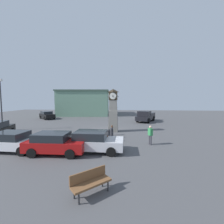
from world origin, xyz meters
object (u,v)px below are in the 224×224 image
car_navy_sedan (14,141)px  street_lamp_near_road (1,101)px  clock_tower (113,111)px  pedestrian_near_bench (150,134)px  car_near_tower (55,143)px  bollard_near_tower (107,142)px  car_by_building (94,141)px  bench (91,181)px  bollard_end_row (112,130)px  pickup_truck (146,116)px  bollard_far_row (112,133)px  bollard_mid_row (109,135)px  car_far_lot (47,115)px

car_navy_sedan → street_lamp_near_road: (-6.91, 6.92, 2.87)m
street_lamp_near_road → clock_tower: bearing=1.9°
pedestrian_near_bench → car_near_tower: bearing=-158.8°
street_lamp_near_road → bollard_near_tower: bearing=-22.9°
car_navy_sedan → pedestrian_near_bench: (10.13, 2.39, 0.19)m
car_near_tower → car_by_building: (2.54, 0.70, -0.00)m
bollard_near_tower → bench: bollard_near_tower is taller
bollard_near_tower → bollard_end_row: 4.25m
car_by_building → pickup_truck: pickup_truck is taller
bench → pedestrian_near_bench: 7.64m
car_near_tower → street_lamp_near_road: size_ratio=0.66×
bollard_far_row → pedestrian_near_bench: bearing=-29.0°
bench → street_lamp_near_road: street_lamp_near_road is taller
bollard_end_row → car_by_building: (-0.89, -5.00, 0.21)m
pedestrian_near_bench → bollard_far_row: bearing=151.0°
bollard_mid_row → car_navy_sedan: size_ratio=0.30×
pickup_truck → bench: bearing=-103.6°
bollard_mid_row → pickup_truck: pickup_truck is taller
bollard_end_row → street_lamp_near_road: 14.02m
bench → bollard_mid_row: bearing=90.7°
car_near_tower → bench: car_near_tower is taller
car_near_tower → car_by_building: size_ratio=1.00×
car_by_building → bench: size_ratio=2.65×
bollard_near_tower → car_by_building: (-0.86, -0.75, 0.23)m
bollard_end_row → pedestrian_near_bench: (3.43, -3.04, 0.36)m
clock_tower → street_lamp_near_road: 13.64m
bench → car_near_tower: bearing=129.5°
clock_tower → bollard_far_row: 3.61m
pedestrian_near_bench → street_lamp_near_road: street_lamp_near_road is taller
bollard_mid_row → car_by_building: car_by_building is taller
clock_tower → car_by_building: (-0.87, -6.94, -1.61)m
car_near_tower → pedestrian_near_bench: bearing=21.2°
pickup_truck → bollard_mid_row: bearing=-111.1°
car_navy_sedan → car_far_lot: 19.30m
car_near_tower → bollard_near_tower: bearing=23.0°
bollard_end_row → bollard_near_tower: bearing=-90.4°
clock_tower → pedestrian_near_bench: 6.24m
bollard_end_row → car_far_lot: size_ratio=0.25×
car_near_tower → bollard_far_row: bearing=52.3°
bollard_mid_row → pedestrian_near_bench: bearing=-9.0°
bollard_mid_row → bench: (0.09, -7.37, -0.06)m
bollard_mid_row → car_by_building: bearing=-107.6°
car_near_tower → car_far_lot: car_far_lot is taller
bollard_end_row → car_far_lot: (-13.87, 12.49, 0.22)m
car_near_tower → street_lamp_near_road: (-10.17, 7.18, 2.83)m
bollard_near_tower → pedestrian_near_bench: size_ratio=0.65×
car_far_lot → bench: car_far_lot is taller
bollard_mid_row → bollard_far_row: 1.32m
pedestrian_near_bench → street_lamp_near_road: bearing=165.1°
street_lamp_near_road → car_far_lot: bearing=91.4°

